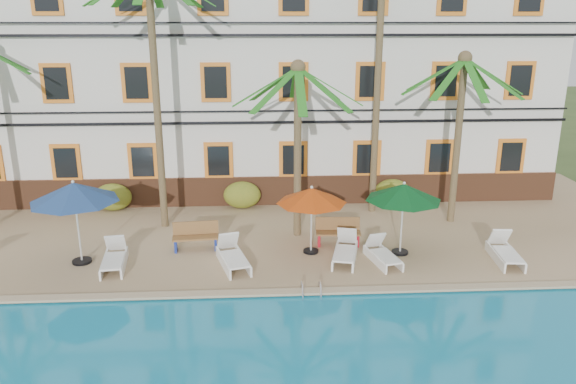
{
  "coord_description": "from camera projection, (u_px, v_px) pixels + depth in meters",
  "views": [
    {
      "loc": [
        0.02,
        -15.02,
        7.56
      ],
      "look_at": [
        1.06,
        3.0,
        2.0
      ],
      "focal_mm": 35.0,
      "sensor_mm": 36.0,
      "label": 1
    }
  ],
  "objects": [
    {
      "name": "shrub_right",
      "position": [
        392.0,
        192.0,
        22.92
      ],
      "size": [
        1.5,
        0.9,
        1.1
      ],
      "primitive_type": "ellipsoid",
      "color": "#265B1A",
      "rests_on": "pool_deck"
    },
    {
      "name": "bench_right",
      "position": [
        338.0,
        231.0,
        18.94
      ],
      "size": [
        1.53,
        0.57,
        0.93
      ],
      "color": "olive",
      "rests_on": "pool_deck"
    },
    {
      "name": "umbrella_blue",
      "position": [
        74.0,
        193.0,
        16.96
      ],
      "size": [
        2.7,
        2.7,
        2.69
      ],
      "color": "black",
      "rests_on": "pool_deck"
    },
    {
      "name": "palm_c",
      "position": [
        298.0,
        123.0,
        18.74
      ],
      "size": [
        4.33,
        4.33,
        6.08
      ],
      "color": "brown",
      "rests_on": "pool_deck"
    },
    {
      "name": "pool_deck",
      "position": [
        257.0,
        224.0,
        21.29
      ],
      "size": [
        30.0,
        12.0,
        0.25
      ],
      "primitive_type": "cube",
      "color": "tan",
      "rests_on": "ground"
    },
    {
      "name": "palm_b",
      "position": [
        154.0,
        65.0,
        19.04
      ],
      "size": [
        4.33,
        4.33,
        9.24
      ],
      "color": "brown",
      "rests_on": "pool_deck"
    },
    {
      "name": "umbrella_green",
      "position": [
        404.0,
        193.0,
        17.72
      ],
      "size": [
        2.44,
        2.44,
        2.44
      ],
      "color": "black",
      "rests_on": "pool_deck"
    },
    {
      "name": "palm_e",
      "position": [
        460.0,
        112.0,
        20.06
      ],
      "size": [
        4.33,
        4.33,
        6.28
      ],
      "color": "brown",
      "rests_on": "pool_deck"
    },
    {
      "name": "bench_left",
      "position": [
        195.0,
        236.0,
        18.54
      ],
      "size": [
        1.54,
        0.61,
        0.93
      ],
      "color": "olive",
      "rests_on": "pool_deck"
    },
    {
      "name": "lounger_e",
      "position": [
        382.0,
        254.0,
        17.61
      ],
      "size": [
        0.98,
        1.81,
        0.81
      ],
      "color": "white",
      "rests_on": "pool_deck"
    },
    {
      "name": "lounger_b",
      "position": [
        114.0,
        258.0,
        17.24
      ],
      "size": [
        0.87,
        1.92,
        0.88
      ],
      "color": "white",
      "rests_on": "pool_deck"
    },
    {
      "name": "pool_coping",
      "position": [
        258.0,
        293.0,
        15.62
      ],
      "size": [
        30.0,
        0.35,
        0.06
      ],
      "primitive_type": "cube",
      "color": "tan",
      "rests_on": "pool_deck"
    },
    {
      "name": "umbrella_red",
      "position": [
        312.0,
        196.0,
        17.85
      ],
      "size": [
        2.27,
        2.27,
        2.27
      ],
      "color": "black",
      "rests_on": "pool_deck"
    },
    {
      "name": "shrub_left",
      "position": [
        113.0,
        197.0,
        22.3
      ],
      "size": [
        1.5,
        0.9,
        1.1
      ],
      "primitive_type": "ellipsoid",
      "color": "#265B1A",
      "rests_on": "pool_deck"
    },
    {
      "name": "hotel_building",
      "position": [
        255.0,
        72.0,
        24.5
      ],
      "size": [
        25.4,
        6.44,
        10.22
      ],
      "color": "silver",
      "rests_on": "pool_deck"
    },
    {
      "name": "lounger_c",
      "position": [
        233.0,
        256.0,
        17.34
      ],
      "size": [
        1.19,
        2.06,
        0.92
      ],
      "color": "white",
      "rests_on": "pool_deck"
    },
    {
      "name": "shrub_mid",
      "position": [
        242.0,
        195.0,
        22.59
      ],
      "size": [
        1.5,
        0.9,
        1.1
      ],
      "primitive_type": "ellipsoid",
      "color": "#265B1A",
      "rests_on": "pool_deck"
    },
    {
      "name": "lounger_f",
      "position": [
        505.0,
        252.0,
        17.7
      ],
      "size": [
        0.85,
        1.95,
        0.9
      ],
      "color": "white",
      "rests_on": "pool_deck"
    },
    {
      "name": "ground",
      "position": [
        258.0,
        287.0,
        16.56
      ],
      "size": [
        100.0,
        100.0,
        0.0
      ],
      "primitive_type": "plane",
      "color": "#384C23",
      "rests_on": "ground"
    },
    {
      "name": "palm_d",
      "position": [
        380.0,
        41.0,
        20.47
      ],
      "size": [
        4.33,
        4.33,
        10.55
      ],
      "color": "brown",
      "rests_on": "pool_deck"
    },
    {
      "name": "lounger_d",
      "position": [
        345.0,
        251.0,
        17.78
      ],
      "size": [
        1.11,
        2.01,
        0.9
      ],
      "color": "white",
      "rests_on": "pool_deck"
    },
    {
      "name": "pool_ladder",
      "position": [
        311.0,
        294.0,
        15.61
      ],
      "size": [
        0.54,
        0.74,
        0.74
      ],
      "color": "silver",
      "rests_on": "ground"
    }
  ]
}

